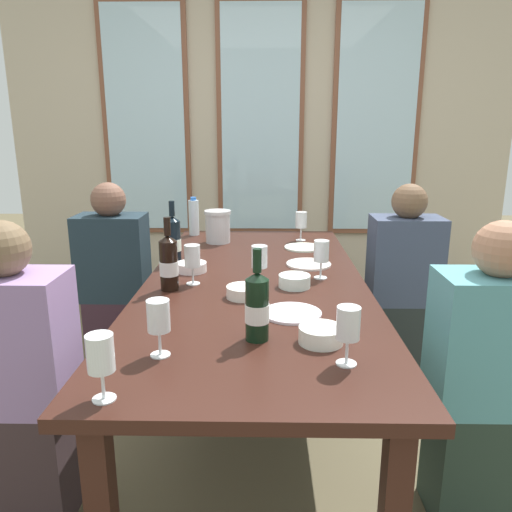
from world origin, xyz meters
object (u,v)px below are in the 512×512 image
wine_bottle_2 (173,240)px  wine_glass_0 (301,221)px  wine_glass_2 (259,258)px  seated_person_0 (115,285)px  seated_person_3 (485,385)px  tasting_bowl_3 (192,267)px  metal_pitcher (218,226)px  wine_glass_4 (192,257)px  wine_bottle_0 (169,263)px  white_plate_1 (309,264)px  tasting_bowl_1 (294,281)px  water_bottle (194,217)px  seated_person_1 (403,288)px  wine_bottle_1 (257,306)px  wine_glass_5 (100,355)px  tasting_bowl_2 (321,335)px  wine_glass_1 (159,319)px  white_plate_0 (303,247)px  wine_glass_6 (348,326)px  tasting_bowl_0 (243,292)px  dining_table (255,296)px  white_plate_2 (292,313)px  wine_glass_3 (321,253)px  seated_person_2 (19,384)px

wine_bottle_2 → wine_glass_0: 0.86m
wine_glass_2 → seated_person_0: seated_person_0 is taller
wine_glass_0 → seated_person_3: (0.56, -1.33, -0.33)m
wine_bottle_2 → tasting_bowl_3: (0.11, -0.13, -0.10)m
wine_bottle_2 → metal_pitcher: bearing=69.9°
wine_glass_4 → wine_glass_0: bearing=58.6°
wine_bottle_0 → seated_person_0: 0.91m
white_plate_1 → tasting_bowl_1: size_ratio=1.63×
wine_bottle_2 → water_bottle: size_ratio=1.31×
seated_person_1 → wine_bottle_1: bearing=-124.1°
wine_glass_5 → wine_bottle_1: bearing=44.6°
metal_pitcher → tasting_bowl_2: metal_pitcher is taller
wine_glass_1 → wine_glass_2: (0.29, 0.69, 0.00)m
tasting_bowl_3 → wine_glass_5: 1.14m
white_plate_0 → wine_bottle_1: (-0.24, -1.24, 0.11)m
wine_bottle_0 → wine_glass_6: (0.63, -0.66, 0.00)m
wine_glass_4 → seated_person_0: (-0.55, 0.64, -0.34)m
white_plate_0 → tasting_bowl_0: 0.89m
dining_table → white_plate_2: 0.44m
wine_bottle_1 → tasting_bowl_0: size_ratio=2.19×
wine_bottle_2 → tasting_bowl_1: (0.58, -0.36, -0.09)m
seated_person_0 → seated_person_3: size_ratio=1.00×
wine_bottle_1 → tasting_bowl_3: (-0.32, 0.76, -0.09)m
white_plate_1 → white_plate_2: (-0.12, -0.67, 0.00)m
white_plate_2 → tasting_bowl_2: (0.08, -0.24, 0.02)m
wine_bottle_0 → seated_person_3: seated_person_3 is taller
metal_pitcher → wine_glass_3: 0.88m
seated_person_0 → white_plate_0: bearing=1.4°
metal_pitcher → wine_bottle_2: 0.51m
white_plate_2 → seated_person_3: size_ratio=0.19×
wine_bottle_0 → wine_bottle_1: size_ratio=1.03×
wine_glass_0 → wine_glass_3: size_ratio=1.00×
wine_bottle_0 → water_bottle: 1.09m
dining_table → wine_bottle_1: wine_bottle_1 is taller
water_bottle → wine_glass_2: water_bottle is taller
wine_glass_0 → tasting_bowl_1: bearing=-95.6°
white_plate_2 → wine_bottle_0: bearing=151.1°
seated_person_3 → tasting_bowl_1: bearing=146.1°
wine_bottle_2 → wine_glass_6: size_ratio=1.81×
seated_person_2 → wine_glass_6: bearing=-12.6°
wine_glass_6 → seated_person_2: (-1.10, 0.24, -0.33)m
seated_person_0 → wine_glass_2: bearing=-37.7°
tasting_bowl_1 → wine_glass_1: size_ratio=0.78×
tasting_bowl_3 → wine_glass_4: bearing=-79.8°
wine_bottle_0 → tasting_bowl_3: wine_bottle_0 is taller
white_plate_1 → wine_glass_6: size_ratio=1.26×
metal_pitcher → seated_person_3: bearing=-50.4°
wine_glass_3 → wine_glass_4: size_ratio=1.00×
seated_person_0 → wine_glass_5: bearing=-73.7°
wine_glass_1 → wine_glass_2: same height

